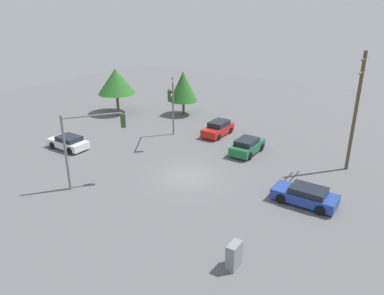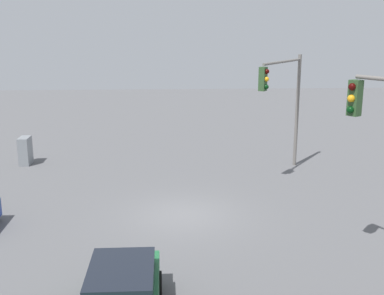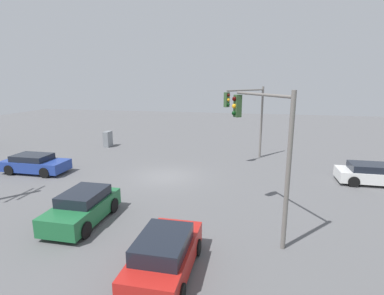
# 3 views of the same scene
# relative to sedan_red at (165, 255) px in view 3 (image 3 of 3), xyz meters

# --- Properties ---
(ground_plane) EXTENTS (80.00, 80.00, 0.00)m
(ground_plane) POSITION_rel_sedan_red_xyz_m (-9.93, -2.99, -0.71)
(ground_plane) COLOR #5B5B5E
(sedan_red) EXTENTS (4.08, 1.91, 1.49)m
(sedan_red) POSITION_rel_sedan_red_xyz_m (0.00, 0.00, 0.00)
(sedan_red) COLOR red
(sedan_red) RESTS_ON ground_plane
(sedan_green) EXTENTS (4.07, 1.96, 1.45)m
(sedan_green) POSITION_rel_sedan_red_xyz_m (-2.84, -4.78, 0.00)
(sedan_green) COLOR #1E6638
(sedan_green) RESTS_ON ground_plane
(sedan_white) EXTENTS (1.96, 4.02, 1.27)m
(sedan_white) POSITION_rel_sedan_red_xyz_m (-11.31, 9.99, -0.08)
(sedan_white) COLOR silver
(sedan_white) RESTS_ON ground_plane
(sedan_blue) EXTENTS (2.02, 4.44, 1.30)m
(sedan_blue) POSITION_rel_sedan_red_xyz_m (-8.90, -12.23, -0.06)
(sedan_blue) COLOR #233D93
(sedan_blue) RESTS_ON ground_plane
(traffic_signal_main) EXTENTS (3.70, 2.47, 6.06)m
(traffic_signal_main) POSITION_rel_sedan_red_xyz_m (-3.86, 3.12, 3.47)
(traffic_signal_main) COLOR slate
(traffic_signal_main) RESTS_ON ground_plane
(traffic_signal_cross) EXTENTS (3.80, 2.88, 5.86)m
(traffic_signal_cross) POSITION_rel_sedan_red_xyz_m (-15.22, 2.15, 3.36)
(traffic_signal_cross) COLOR slate
(traffic_signal_cross) RESTS_ON ground_plane
(electrical_cabinet) EXTENTS (1.02, 0.53, 1.49)m
(electrical_cabinet) POSITION_rel_sedan_red_xyz_m (-17.65, -11.22, 0.04)
(electrical_cabinet) COLOR gray
(electrical_cabinet) RESTS_ON ground_plane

